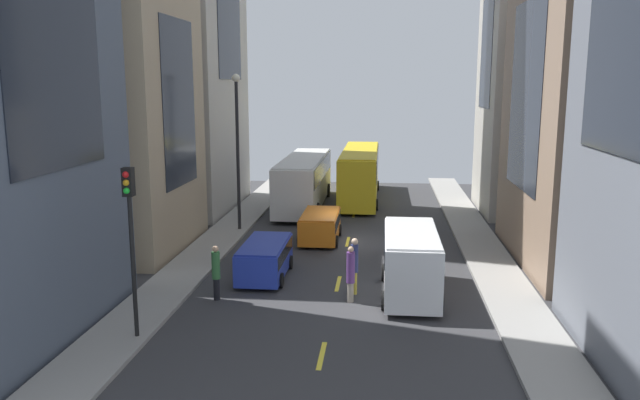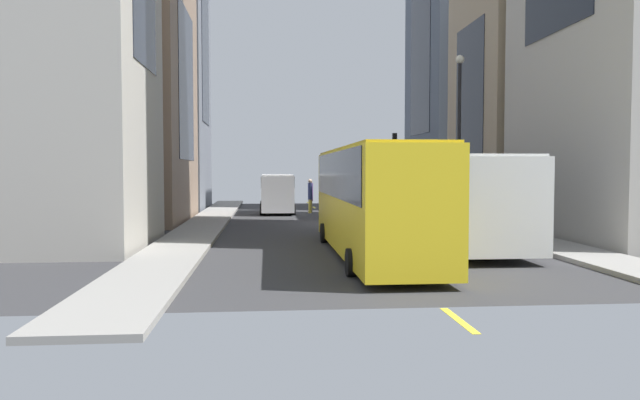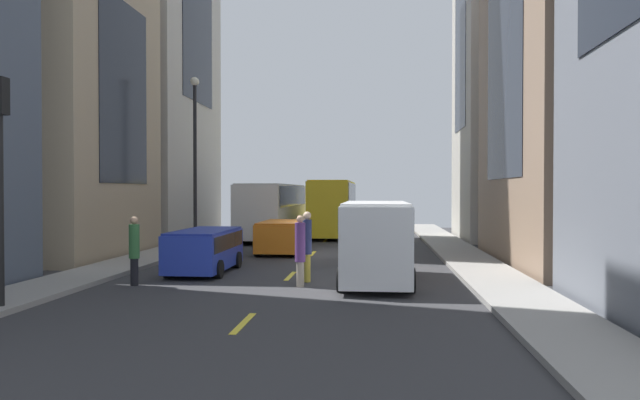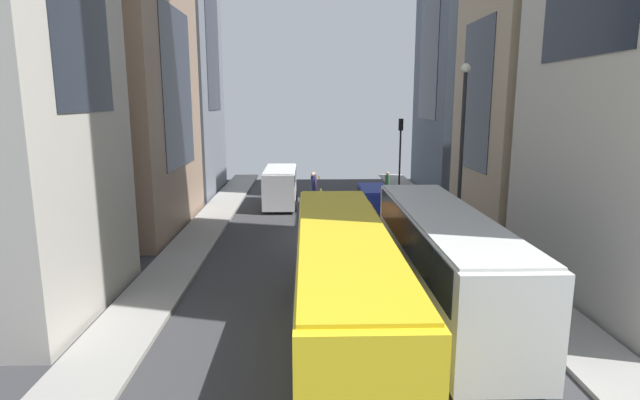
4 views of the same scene
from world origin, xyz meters
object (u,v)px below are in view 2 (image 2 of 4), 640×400
Objects in this scene: pedestrian_waiting_curb at (384,195)px; pedestrian_walking_far at (311,195)px; city_bus_white at (450,192)px; delivery_van_white at (277,191)px; car_blue_0 at (373,201)px; streetcar_yellow at (371,192)px; car_orange_1 at (362,207)px; traffic_light_near_corner at (394,155)px; pedestrian_crossing_near at (310,194)px.

pedestrian_waiting_curb is 0.98× the size of pedestrian_walking_far.
city_bus_white is 18.43m from delivery_van_white.
pedestrian_walking_far is (3.82, -2.71, 0.26)m from car_blue_0.
streetcar_yellow reaches higher than pedestrian_walking_far.
city_bus_white is at bearing 90.98° from car_blue_0.
city_bus_white is 18.61m from pedestrian_waiting_curb.
car_orange_1 is (-4.39, 8.18, -0.62)m from delivery_van_white.
traffic_light_near_corner is (-2.64, -22.60, 2.01)m from city_bus_white.
pedestrian_walking_far is at bearing -77.39° from city_bus_white.
delivery_van_white reaches higher than pedestrian_walking_far.
traffic_light_near_corner reaches higher than pedestrian_waiting_curb.
delivery_van_white is (6.39, -17.28, -0.50)m from city_bus_white.
traffic_light_near_corner is (-1.57, -4.05, 2.86)m from pedestrian_waiting_curb.
streetcar_yellow reaches higher than city_bus_white.
car_blue_0 is 3.27m from pedestrian_waiting_curb.
city_bus_white is 0.96× the size of streetcar_yellow.
city_bus_white is 4.73m from streetcar_yellow.
city_bus_white is 5.56× the size of pedestrian_waiting_curb.
city_bus_white is 15.62m from car_blue_0.
city_bus_white is 2.84× the size of car_blue_0.
pedestrian_walking_far is 0.40× the size of traffic_light_near_corner.
car_blue_0 is 1.96× the size of pedestrian_waiting_curb.
delivery_van_white is 1.32× the size of car_blue_0.
car_blue_0 is at bearing 67.54° from traffic_light_near_corner.
car_orange_1 is at bearing 75.04° from car_blue_0.
city_bus_white reaches higher than pedestrian_crossing_near.
city_bus_white is at bearing -137.99° from pedestrian_walking_far.
city_bus_white reaches higher than car_orange_1.
delivery_van_white is 10.78m from traffic_light_near_corner.
pedestrian_waiting_curb is (-1.33, -2.97, 0.25)m from car_blue_0.
delivery_van_white is at bearing 143.16° from pedestrian_walking_far.
car_orange_1 is at bearing -127.79° from pedestrian_crossing_near.
delivery_van_white reaches higher than car_blue_0.
delivery_van_white reaches higher than pedestrian_crossing_near.
pedestrian_walking_far is at bearing 31.10° from pedestrian_crossing_near.
traffic_light_near_corner is at bearing -112.46° from car_blue_0.
pedestrian_crossing_near is at bearing -24.32° from car_blue_0.
city_bus_white is 2.90× the size of car_orange_1.
traffic_light_near_corner reaches higher than car_blue_0.
pedestrian_crossing_near is at bearing -75.14° from car_orange_1.
pedestrian_waiting_curb is 5.20m from traffic_light_near_corner.
pedestrian_crossing_near is (3.93, -1.77, 0.35)m from car_blue_0.
car_blue_0 is at bearing 147.18° from pedestrian_waiting_curb.
pedestrian_walking_far is at bearing -88.75° from streetcar_yellow.
traffic_light_near_corner is (-9.03, -5.33, 2.50)m from delivery_van_white.
delivery_van_white is 6.39m from car_blue_0.
car_blue_0 is (-3.36, -18.62, -1.21)m from streetcar_yellow.
car_blue_0 is 4.69m from pedestrian_walking_far.
pedestrian_walking_far is 8.48m from traffic_light_near_corner.
streetcar_yellow reaches higher than pedestrian_crossing_near.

